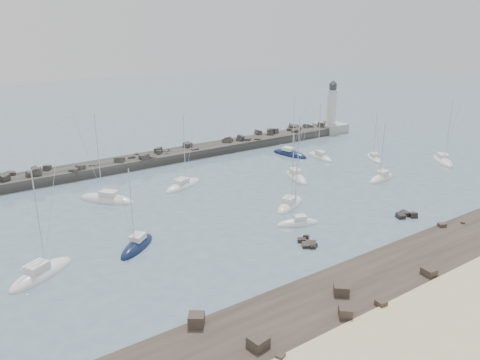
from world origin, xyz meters
The scene contains 18 objects.
ground centered at (0.00, 0.00, 0.00)m, with size 400.00×400.00×0.00m, color slate.
rock_shelf centered at (0.13, -22.00, 0.01)m, with size 140.00×12.20×1.93m.
rock_cluster_near centered at (-4.85, -9.69, -0.01)m, with size 2.87×3.65×1.45m.
rock_cluster_far centered at (14.33, -10.96, 0.14)m, with size 3.42×3.23×1.52m.
breakwater centered at (-7.48, 38.00, 0.32)m, with size 115.00×7.52×5.22m.
lighthouse centered at (47.00, 38.00, 3.09)m, with size 7.00×7.00×14.60m.
sailboat_0 centered at (-36.25, 2.29, 0.16)m, with size 9.19×6.87×14.33m.
sailboat_1 centered at (-21.36, 21.79, 0.15)m, with size 8.74×9.82×15.88m.
sailboat_2 centered at (-24.05, 2.70, 0.16)m, with size 7.39×6.60×12.30m.
sailboat_3 centered at (-7.47, 20.86, 0.13)m, with size 9.43×5.96×14.21m.
sailboat_4 centered at (-1.52, -3.77, 0.13)m, with size 6.73×4.30×10.37m.
sailboat_5 centered at (12.46, 12.66, 0.16)m, with size 5.03×8.72×13.40m.
sailboat_6 centered at (2.26, 2.46, 0.15)m, with size 8.49×5.86×13.10m.
sailboat_7 centered at (22.41, 26.12, 0.14)m, with size 4.61×9.51×14.42m.
sailboat_8 centered at (25.41, 2.90, 0.16)m, with size 7.82×3.52×12.19m.
sailboat_9 centered at (26.26, 20.49, 0.14)m, with size 3.49×8.38×12.97m.
sailboat_10 centered at (45.80, 3.26, 0.14)m, with size 7.84×8.91×14.39m.
sailboat_11 centered at (35.20, 12.98, 0.14)m, with size 5.47×7.18×11.30m.
Camera 1 is at (-44.60, -51.06, 28.42)m, focal length 35.00 mm.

